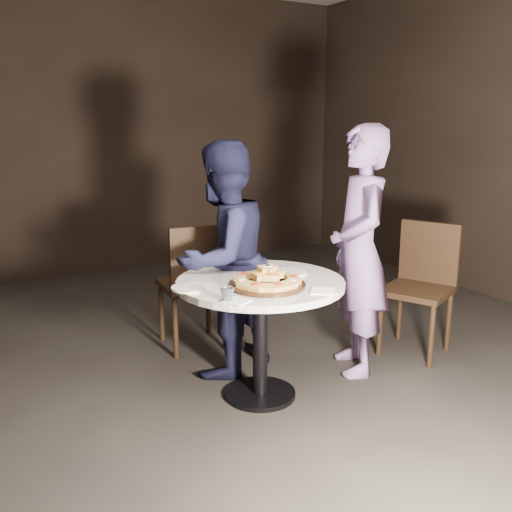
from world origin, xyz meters
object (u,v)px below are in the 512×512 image
at_px(chair_right, 422,278).
at_px(diner_teal, 359,252).
at_px(chair_far, 196,278).
at_px(diner_navy, 222,260).
at_px(serving_board, 267,285).
at_px(focaccia_pile, 267,278).
at_px(table, 260,302).
at_px(water_glass, 227,294).

xyz_separation_m(chair_right, diner_teal, (-0.62, -0.04, 0.27)).
distance_m(chair_far, diner_teal, 1.16).
distance_m(chair_far, diner_navy, 0.46).
bearing_deg(diner_navy, serving_board, 64.95).
bearing_deg(diner_navy, diner_teal, 128.63).
distance_m(focaccia_pile, chair_right, 1.44).
height_order(chair_far, diner_navy, diner_navy).
distance_m(table, chair_far, 0.85).
relative_size(water_glass, chair_far, 0.08).
xyz_separation_m(table, water_glass, (-0.34, -0.26, 0.17)).
distance_m(serving_board, water_glass, 0.33).
bearing_deg(chair_far, diner_teal, 139.44).
height_order(table, chair_far, chair_far).
xyz_separation_m(serving_board, water_glass, (-0.30, -0.12, 0.03)).
bearing_deg(serving_board, chair_far, 89.61).
bearing_deg(diner_teal, focaccia_pile, -54.33).
bearing_deg(serving_board, diner_navy, 88.41).
bearing_deg(chair_far, serving_board, 95.22).
xyz_separation_m(table, diner_navy, (-0.02, 0.44, 0.16)).
height_order(serving_board, diner_teal, diner_teal).
height_order(water_glass, diner_navy, diner_navy).
height_order(serving_board, diner_navy, diner_navy).
xyz_separation_m(table, chair_far, (-0.03, 0.85, -0.06)).
bearing_deg(focaccia_pile, water_glass, -158.72).
distance_m(water_glass, diner_navy, 0.77).
xyz_separation_m(chair_far, chair_right, (1.40, -0.78, -0.01)).
xyz_separation_m(focaccia_pile, water_glass, (-0.31, -0.12, -0.01)).
height_order(water_glass, chair_far, chair_far).
height_order(focaccia_pile, water_glass, focaccia_pile).
distance_m(table, chair_right, 1.37).
relative_size(serving_board, diner_teal, 0.27).
bearing_deg(diner_teal, chair_far, -112.73).
bearing_deg(table, water_glass, -143.14).
xyz_separation_m(serving_board, diner_navy, (0.02, 0.58, 0.02)).
distance_m(focaccia_pile, water_glass, 0.33).
distance_m(serving_board, focaccia_pile, 0.04).
bearing_deg(chair_right, focaccia_pile, -106.33).
distance_m(diner_navy, diner_teal, 0.88).
bearing_deg(serving_board, chair_right, 8.54).
bearing_deg(serving_board, diner_teal, 12.27).
relative_size(diner_navy, diner_teal, 0.94).
relative_size(table, diner_teal, 0.68).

